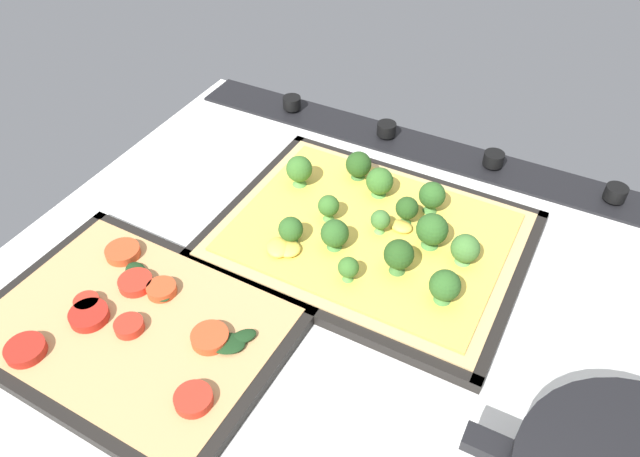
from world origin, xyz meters
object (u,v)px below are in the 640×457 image
veggie_pizza_back (134,324)px  broccoli_pizza (373,230)px  baking_tray_back (135,330)px  baking_tray_front (369,240)px

veggie_pizza_back → broccoli_pizza: bearing=-124.8°
baking_tray_back → veggie_pizza_back: size_ratio=1.08×
broccoli_pizza → baking_tray_back: 28.96cm
baking_tray_front → veggie_pizza_back: size_ratio=1.22×
broccoli_pizza → baking_tray_back: (16.41, 23.82, -1.62)cm
broccoli_pizza → veggie_pizza_back: (16.45, 23.67, -0.86)cm
broccoli_pizza → veggie_pizza_back: size_ratio=1.14×
baking_tray_front → broccoli_pizza: size_ratio=1.07×
baking_tray_back → veggie_pizza_back: bearing=-72.7°
veggie_pizza_back → baking_tray_front: bearing=-124.5°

